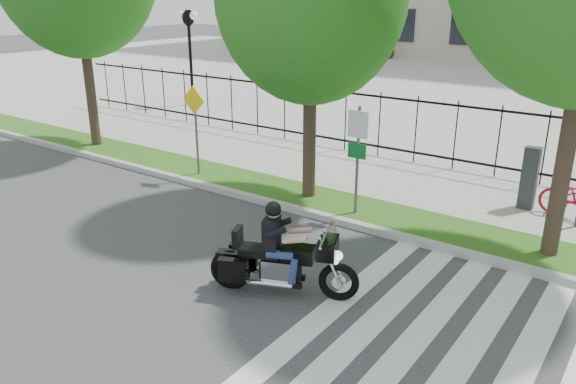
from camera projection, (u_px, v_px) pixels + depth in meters
The scene contains 10 objects.
ground at pixel (200, 292), 9.95m from camera, with size 120.00×120.00×0.00m, color #37383A.
curb at pixel (323, 217), 13.06m from camera, with size 60.00×0.20×0.15m, color #A5A29B.
grass_verge at pixel (342, 206), 13.71m from camera, with size 60.00×1.50×0.15m, color #235314.
sidewalk at pixel (387, 179), 15.62m from camera, with size 60.00×3.50×0.15m, color #A4A29A.
plaza at pixel (538, 92), 29.06m from camera, with size 80.00×34.00×0.10m, color #A4A29A.
iron_fence at pixel (416, 130), 16.60m from camera, with size 30.00×0.06×2.00m, color black, non-canonical shape.
lamp_post_left at pixel (189, 34), 24.60m from camera, with size 1.06×0.70×4.25m.
sign_pole_regulatory at pixel (357, 147), 12.55m from camera, with size 0.50×0.09×2.50m.
sign_pole_warning at pixel (195, 118), 15.31m from camera, with size 0.78×0.09×2.49m.
motorcycle_rider at pixel (282, 258), 9.68m from camera, with size 2.53×1.38×2.07m.
Camera 1 is at (6.36, -6.21, 5.05)m, focal length 35.00 mm.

